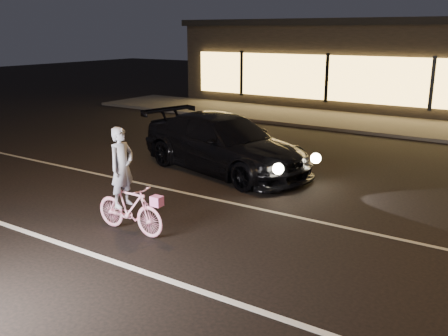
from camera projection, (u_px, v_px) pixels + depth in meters
The scene contains 6 objects.
ground at pixel (241, 251), 8.58m from camera, with size 90.00×90.00×0.00m, color black.
lane_stripe_near at pixel (188, 287), 7.36m from camera, with size 60.00×0.12×0.01m, color silver.
lane_stripe_far at pixel (292, 216), 10.19m from camera, with size 60.00×0.10×0.01m, color gray.
sidewalk at pixel (418, 128), 19.04m from camera, with size 30.00×4.00×0.12m, color #383533.
cyclist at pixel (127, 196), 9.22m from camera, with size 1.58×0.54×1.99m.
sedan at pixel (224, 144), 13.28m from camera, with size 5.54×3.27×1.51m.
Camera 1 is at (4.08, -6.75, 3.66)m, focal length 40.00 mm.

